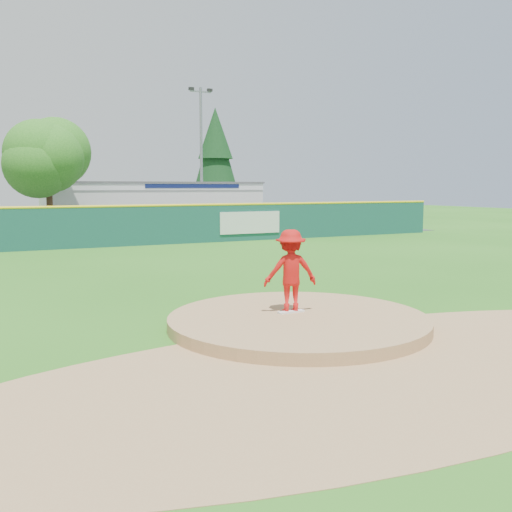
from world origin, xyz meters
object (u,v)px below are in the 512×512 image
pool_building_grp (150,204)px  light_pole_right (201,151)px  conifer_tree (216,156)px  pitcher (290,271)px  van (218,224)px  deciduous_tree (48,159)px

pool_building_grp → light_pole_right: 5.75m
pool_building_grp → conifer_tree: bearing=29.8°
pitcher → conifer_tree: (12.97, 35.61, 4.39)m
pitcher → conifer_tree: conifer_tree is taller
van → conifer_tree: 16.77m
pool_building_grp → light_pole_right: bearing=-44.9°
pitcher → deciduous_tree: deciduous_tree is taller
pitcher → deciduous_tree: size_ratio=0.24×
pitcher → pool_building_grp: size_ratio=0.12×
van → deciduous_tree: bearing=78.2°
light_pole_right → van: bearing=-104.2°
pool_building_grp → deciduous_tree: bearing=-138.8°
pitcher → pool_building_grp: (5.97, 31.60, 0.52)m
pitcher → van: bearing=-93.6°
pitcher → light_pole_right: (8.97, 28.61, 4.40)m
light_pole_right → pitcher: bearing=-107.4°
pool_building_grp → conifer_tree: 8.95m
light_pole_right → deciduous_tree: bearing=-160.0°
deciduous_tree → van: bearing=-23.5°
pitcher → van: 21.85m
pitcher → deciduous_tree: bearing=-70.3°
van → pool_building_grp: size_ratio=0.34×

